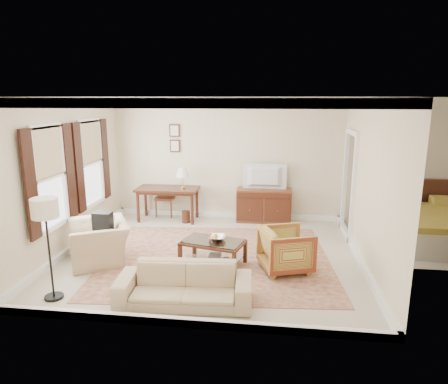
% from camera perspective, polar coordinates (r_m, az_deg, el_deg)
% --- Properties ---
extents(room_shell, '(5.51, 5.01, 2.91)m').
position_cam_1_polar(room_shell, '(7.10, -1.94, 9.92)').
color(room_shell, beige).
rests_on(room_shell, ground).
extents(annex_bedroom, '(3.00, 2.70, 2.90)m').
position_cam_1_polar(annex_bedroom, '(9.18, 28.49, -4.49)').
color(annex_bedroom, beige).
rests_on(annex_bedroom, ground).
extents(window_front, '(0.12, 1.56, 1.80)m').
position_cam_1_polar(window_front, '(7.49, -23.65, 1.87)').
color(window_front, '#CCB284').
rests_on(window_front, room_shell).
extents(window_rear, '(0.12, 1.56, 1.80)m').
position_cam_1_polar(window_rear, '(8.88, -18.44, 3.94)').
color(window_rear, '#CCB284').
rests_on(window_rear, room_shell).
extents(doorway, '(0.10, 1.12, 2.25)m').
position_cam_1_polar(doorway, '(8.83, 17.40, 0.83)').
color(doorway, white).
rests_on(doorway, room_shell).
extents(rug, '(4.37, 3.84, 0.01)m').
position_cam_1_polar(rug, '(7.46, -1.11, -9.44)').
color(rug, maroon).
rests_on(rug, room_shell).
extents(writing_desk, '(1.46, 0.73, 0.80)m').
position_cam_1_polar(writing_desk, '(9.63, -8.05, -0.03)').
color(writing_desk, '#3E1D11').
rests_on(writing_desk, room_shell).
extents(desk_chair, '(0.50, 0.50, 1.05)m').
position_cam_1_polar(desk_chair, '(10.03, -8.39, -0.46)').
color(desk_chair, brown).
rests_on(desk_chair, room_shell).
extents(desk_lamp, '(0.32, 0.32, 0.50)m').
position_cam_1_polar(desk_lamp, '(9.46, -5.92, 2.02)').
color(desk_lamp, silver).
rests_on(desk_lamp, writing_desk).
extents(framed_prints, '(0.25, 0.04, 0.68)m').
position_cam_1_polar(framed_prints, '(9.81, -7.05, 7.66)').
color(framed_prints, '#3E1D11').
rests_on(framed_prints, room_shell).
extents(sideboard, '(1.29, 0.49, 0.79)m').
position_cam_1_polar(sideboard, '(9.55, 5.71, -1.89)').
color(sideboard, brown).
rests_on(sideboard, room_shell).
extents(tv, '(0.98, 0.56, 0.13)m').
position_cam_1_polar(tv, '(9.34, 5.83, 3.32)').
color(tv, black).
rests_on(tv, sideboard).
extents(coffee_table, '(1.19, 0.88, 0.45)m').
position_cam_1_polar(coffee_table, '(7.08, -1.59, -7.75)').
color(coffee_table, '#3E1D11').
rests_on(coffee_table, room_shell).
extents(fruit_bowl, '(0.42, 0.42, 0.10)m').
position_cam_1_polar(fruit_bowl, '(7.05, -0.97, -6.47)').
color(fruit_bowl, silver).
rests_on(fruit_bowl, coffee_table).
extents(book_a, '(0.28, 0.04, 0.38)m').
position_cam_1_polar(book_a, '(7.15, -2.20, -9.01)').
color(book_a, brown).
rests_on(book_a, coffee_table).
extents(book_b, '(0.20, 0.23, 0.38)m').
position_cam_1_polar(book_b, '(7.02, -0.56, -9.45)').
color(book_b, brown).
rests_on(book_b, coffee_table).
extents(striped_armchair, '(0.96, 1.00, 0.82)m').
position_cam_1_polar(striped_armchair, '(6.92, 8.85, -7.86)').
color(striped_armchair, maroon).
rests_on(striped_armchair, room_shell).
extents(club_armchair, '(1.18, 1.33, 0.98)m').
position_cam_1_polar(club_armchair, '(7.53, -17.45, -5.91)').
color(club_armchair, '#CFAF8C').
rests_on(club_armchair, room_shell).
extents(backpack, '(0.36, 0.39, 0.40)m').
position_cam_1_polar(backpack, '(7.46, -16.92, -4.05)').
color(backpack, black).
rests_on(backpack, club_armchair).
extents(sofa, '(1.95, 0.69, 0.75)m').
position_cam_1_polar(sofa, '(5.84, -5.73, -12.28)').
color(sofa, '#CFAF8C').
rests_on(sofa, room_shell).
extents(floor_lamp, '(0.38, 0.38, 1.53)m').
position_cam_1_polar(floor_lamp, '(6.16, -24.16, -3.10)').
color(floor_lamp, black).
rests_on(floor_lamp, room_shell).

